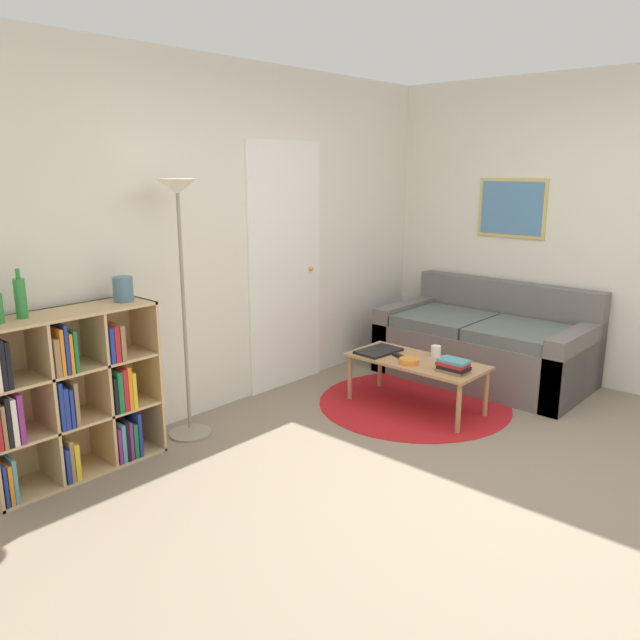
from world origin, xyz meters
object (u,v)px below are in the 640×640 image
(laptop, at_px, (378,351))
(bowl, at_px, (409,361))
(vase_on_shelf, at_px, (123,289))
(bottle_right, at_px, (20,298))
(couch, at_px, (487,346))
(cup, at_px, (436,351))
(floor_lamp, at_px, (180,242))
(bookshelf, at_px, (67,397))
(coffee_table, at_px, (416,364))

(laptop, relative_size, bowl, 2.50)
(vase_on_shelf, bearing_deg, bottle_right, 178.39)
(laptop, bearing_deg, couch, -20.48)
(couch, bearing_deg, laptop, 159.52)
(bowl, relative_size, cup, 1.71)
(floor_lamp, bearing_deg, bookshelf, 175.16)
(bookshelf, distance_m, vase_on_shelf, 0.73)
(cup, relative_size, bottle_right, 0.31)
(bowl, height_order, cup, cup)
(bookshelf, bearing_deg, cup, -22.63)
(bookshelf, relative_size, vase_on_shelf, 6.75)
(couch, height_order, bowl, couch)
(couch, relative_size, cup, 20.09)
(couch, relative_size, coffee_table, 1.64)
(cup, distance_m, bottle_right, 2.95)
(bottle_right, bearing_deg, bowl, -22.58)
(floor_lamp, relative_size, bottle_right, 6.31)
(bookshelf, height_order, vase_on_shelf, vase_on_shelf)
(laptop, height_order, bowl, bowl)
(coffee_table, xyz_separation_m, cup, (0.17, -0.06, 0.08))
(bookshelf, xyz_separation_m, vase_on_shelf, (0.42, -0.00, 0.60))
(floor_lamp, height_order, bottle_right, floor_lamp)
(bowl, distance_m, cup, 0.29)
(coffee_table, xyz_separation_m, bottle_right, (-2.50, 0.98, 0.78))
(coffee_table, relative_size, laptop, 2.87)
(bookshelf, relative_size, floor_lamp, 0.60)
(couch, relative_size, vase_on_shelf, 11.16)
(coffee_table, relative_size, vase_on_shelf, 6.82)
(bottle_right, bearing_deg, coffee_table, -21.38)
(bowl, relative_size, bottle_right, 0.53)
(bowl, xyz_separation_m, bottle_right, (-2.38, 0.99, 0.72))
(coffee_table, bearing_deg, vase_on_shelf, 152.93)
(cup, height_order, bottle_right, bottle_right)
(coffee_table, distance_m, cup, 0.20)
(bookshelf, bearing_deg, laptop, -15.47)
(bowl, distance_m, bottle_right, 2.68)
(floor_lamp, relative_size, coffee_table, 1.65)
(couch, xyz_separation_m, vase_on_shelf, (-2.92, 1.02, 0.80))
(bookshelf, bearing_deg, vase_on_shelf, -0.49)
(cup, distance_m, vase_on_shelf, 2.39)
(vase_on_shelf, bearing_deg, floor_lamp, -9.37)
(vase_on_shelf, bearing_deg, coffee_table, -27.07)
(couch, height_order, cup, couch)
(laptop, bearing_deg, vase_on_shelf, 161.34)
(laptop, height_order, bottle_right, bottle_right)
(floor_lamp, xyz_separation_m, bowl, (1.36, -0.91, -0.94))
(bookshelf, bearing_deg, bottle_right, 176.02)
(bowl, xyz_separation_m, vase_on_shelf, (-1.76, 0.97, 0.68))
(laptop, distance_m, bowl, 0.36)
(couch, xyz_separation_m, cup, (-0.87, -0.00, 0.14))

